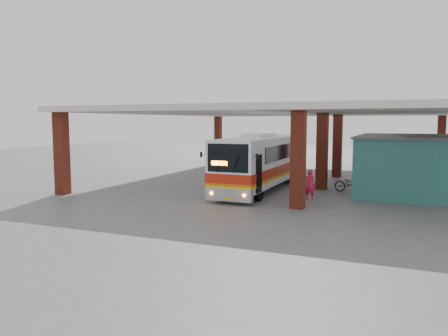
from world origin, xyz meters
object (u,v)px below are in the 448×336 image
(motorcycle, at_px, (351,184))
(pedestrian, at_px, (310,185))
(coach_bus, at_px, (263,161))
(red_chair, at_px, (357,175))

(motorcycle, height_order, pedestrian, pedestrian)
(coach_bus, height_order, pedestrian, coach_bus)
(coach_bus, xyz_separation_m, red_chair, (4.62, 5.72, -1.20))
(motorcycle, bearing_deg, red_chair, 11.46)
(pedestrian, bearing_deg, motorcycle, -119.10)
(pedestrian, distance_m, red_chair, 8.29)
(pedestrian, xyz_separation_m, red_chair, (1.45, 8.16, -0.35))
(motorcycle, relative_size, red_chair, 2.12)
(red_chair, bearing_deg, coach_bus, -138.91)
(coach_bus, distance_m, red_chair, 7.45)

